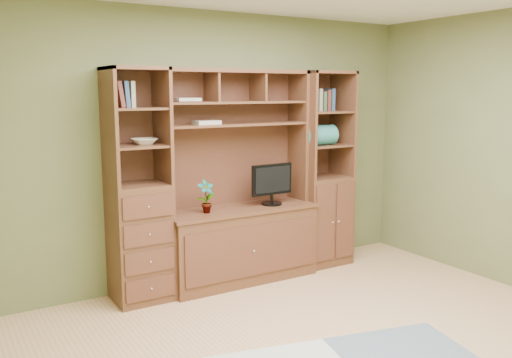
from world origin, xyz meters
TOP-DOWN VIEW (x-y plane):
  - room at (0.00, 0.00)m, footprint 4.60×4.10m
  - center_hutch at (0.12, 1.73)m, footprint 1.54×0.53m
  - left_tower at (-0.88, 1.77)m, footprint 0.50×0.45m
  - right_tower at (1.15, 1.77)m, footprint 0.55×0.45m
  - monitor at (0.46, 1.70)m, footprint 0.47×0.22m
  - orchid at (-0.27, 1.70)m, footprint 0.16×0.11m
  - magazines at (-0.19, 1.82)m, footprint 0.23×0.17m
  - bowl at (-0.82, 1.77)m, footprint 0.22×0.22m
  - blanket_teal at (1.05, 1.73)m, footprint 0.36×0.21m
  - blanket_red at (1.20, 1.85)m, footprint 0.32×0.18m

SIDE VIEW (x-z plane):
  - orchid at x=-0.27m, z-range 0.73..1.04m
  - monitor at x=0.46m, z-range 0.73..1.29m
  - center_hutch at x=0.12m, z-range 0.00..2.05m
  - left_tower at x=-0.88m, z-range 0.00..2.05m
  - right_tower at x=1.15m, z-range 0.00..2.05m
  - room at x=0.00m, z-range -0.02..2.62m
  - blanket_red at x=1.20m, z-range 1.29..1.47m
  - blanket_teal at x=1.05m, z-range 1.29..1.50m
  - bowl at x=-0.82m, z-range 1.39..1.44m
  - magazines at x=-0.19m, z-range 1.54..1.58m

